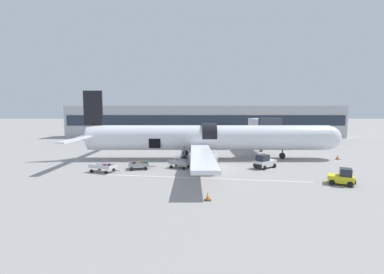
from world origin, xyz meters
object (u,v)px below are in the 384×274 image
object	(u,v)px
baggage_cart_empty	(103,168)
ground_crew_supervisor	(206,160)
airplane	(205,138)
ground_crew_loader_b	(192,157)
suitcase_on_tarmac_upright	(198,166)
baggage_tug_lead	(264,162)
baggage_cart_loading	(180,164)
ground_crew_loader_a	(203,158)
ground_crew_driver	(202,161)
baggage_cart_queued	(140,165)
baggage_tug_mid	(342,178)

from	to	relation	value
baggage_cart_empty	ground_crew_supervisor	size ratio (longest dim) A/B	2.48
airplane	ground_crew_supervisor	bearing A→B (deg)	-91.73
ground_crew_loader_b	suitcase_on_tarmac_upright	xyz separation A→B (m)	(0.76, -3.22, -0.65)
baggage_cart_empty	ground_crew_supervisor	world-z (taller)	ground_crew_supervisor
airplane	ground_crew_supervisor	distance (m)	6.03
ground_crew_loader_b	baggage_tug_lead	bearing A→B (deg)	-17.01
baggage_cart_loading	suitcase_on_tarmac_upright	xyz separation A→B (m)	(2.31, -0.32, -0.21)
ground_crew_loader_a	ground_crew_driver	size ratio (longest dim) A/B	1.14
ground_crew_loader_b	ground_crew_driver	distance (m)	2.79
airplane	ground_crew_driver	distance (m)	6.70
baggage_cart_queued	ground_crew_loader_a	world-z (taller)	ground_crew_loader_a
ground_crew_loader_a	ground_crew_supervisor	distance (m)	1.13
ground_crew_supervisor	baggage_tug_lead	bearing A→B (deg)	-7.85
baggage_cart_empty	baggage_tug_mid	bearing A→B (deg)	-11.67
ground_crew_loader_a	ground_crew_driver	bearing A→B (deg)	-98.71
baggage_cart_empty	ground_crew_driver	bearing A→B (deg)	12.63
baggage_cart_queued	baggage_cart_empty	bearing A→B (deg)	-156.35
airplane	ground_crew_loader_a	xyz separation A→B (m)	(-0.57, -4.51, -2.21)
baggage_cart_loading	ground_crew_loader_b	xyz separation A→B (m)	(1.55, 2.90, 0.44)
baggage_tug_lead	baggage_tug_mid	xyz separation A→B (m)	(5.60, -7.61, -0.07)
baggage_cart_queued	ground_crew_loader_a	distance (m)	8.61
baggage_tug_mid	ground_crew_loader_a	bearing A→B (deg)	144.21
baggage_tug_lead	suitcase_on_tarmac_upright	bearing A→B (deg)	-177.56
baggage_tug_lead	ground_crew_supervisor	world-z (taller)	baggage_tug_lead
baggage_cart_loading	baggage_cart_empty	bearing A→B (deg)	-166.06
airplane	baggage_tug_lead	xyz separation A→B (m)	(7.26, -6.58, -2.41)
baggage_cart_empty	baggage_tug_lead	bearing A→B (deg)	6.60
airplane	baggage_tug_mid	distance (m)	19.32
baggage_tug_lead	baggage_cart_empty	distance (m)	20.17
baggage_cart_queued	airplane	bearing A→B (deg)	39.21
airplane	baggage_cart_queued	bearing A→B (deg)	-140.79
baggage_cart_loading	ground_crew_driver	xyz separation A→B (m)	(2.80, 0.41, 0.31)
airplane	ground_crew_supervisor	world-z (taller)	airplane
baggage_tug_lead	baggage_cart_loading	size ratio (longest dim) A/B	0.96
airplane	ground_crew_supervisor	xyz separation A→B (m)	(-0.17, -5.56, -2.33)
airplane	ground_crew_loader_a	distance (m)	5.05
baggage_cart_queued	suitcase_on_tarmac_upright	world-z (taller)	baggage_cart_queued
baggage_tug_lead	suitcase_on_tarmac_upright	xyz separation A→B (m)	(-8.57, -0.36, -0.44)
baggage_cart_loading	baggage_cart_queued	world-z (taller)	baggage_cart_loading
baggage_tug_lead	baggage_cart_loading	bearing A→B (deg)	-179.74
suitcase_on_tarmac_upright	ground_crew_driver	bearing A→B (deg)	56.27
baggage_tug_mid	ground_crew_driver	bearing A→B (deg)	149.80
ground_crew_loader_b	ground_crew_supervisor	bearing A→B (deg)	-43.84
airplane	baggage_tug_mid	bearing A→B (deg)	-47.82
baggage_cart_queued	ground_crew_supervisor	bearing A→B (deg)	10.44
baggage_tug_lead	baggage_cart_queued	xyz separation A→B (m)	(-16.01, -0.56, -0.30)
baggage_tug_lead	suitcase_on_tarmac_upright	world-z (taller)	baggage_tug_lead
ground_crew_driver	airplane	bearing A→B (deg)	82.39
baggage_cart_loading	airplane	bearing A→B (deg)	61.31
baggage_tug_mid	suitcase_on_tarmac_upright	size ratio (longest dim) A/B	3.70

